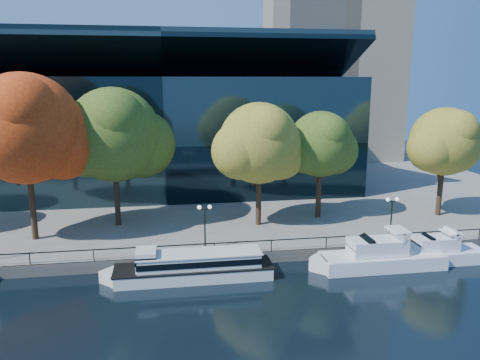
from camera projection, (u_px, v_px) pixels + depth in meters
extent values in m
plane|color=black|center=(219.00, 280.00, 37.23)|extent=(160.00, 160.00, 0.00)
cube|color=slate|center=(192.00, 180.00, 72.38)|extent=(90.00, 67.00, 1.00)
cube|color=#47443F|center=(215.00, 260.00, 40.07)|extent=(90.00, 0.25, 1.00)
cube|color=black|center=(214.00, 243.00, 39.96)|extent=(88.20, 0.08, 0.08)
cube|color=black|center=(214.00, 249.00, 40.06)|extent=(0.07, 0.07, 0.90)
cube|color=black|center=(165.00, 135.00, 65.85)|extent=(50.00, 24.00, 16.00)
cube|color=black|center=(162.00, 65.00, 60.00)|extent=(50.00, 17.14, 7.86)
cube|color=silver|center=(194.00, 273.00, 37.53)|extent=(12.40, 3.01, 0.97)
cube|color=black|center=(194.00, 267.00, 37.43)|extent=(12.65, 3.07, 0.11)
cube|color=silver|center=(115.00, 277.00, 36.59)|extent=(2.49, 2.49, 0.97)
cube|color=silver|center=(199.00, 260.00, 37.38)|extent=(9.67, 2.47, 1.06)
cube|color=black|center=(199.00, 259.00, 37.37)|extent=(9.80, 2.53, 0.49)
cube|color=silver|center=(199.00, 253.00, 37.26)|extent=(9.92, 2.59, 0.09)
cube|color=silver|center=(146.00, 260.00, 36.69)|extent=(1.59, 2.11, 1.59)
cube|color=black|center=(146.00, 258.00, 36.65)|extent=(1.64, 2.17, 0.62)
cube|color=white|center=(382.00, 261.00, 39.65)|extent=(10.45, 2.98, 1.19)
cube|color=white|center=(323.00, 265.00, 38.86)|extent=(2.29, 2.29, 1.19)
cube|color=white|center=(382.00, 254.00, 39.52)|extent=(10.24, 2.93, 0.08)
cube|color=white|center=(377.00, 246.00, 39.29)|extent=(4.70, 2.24, 1.29)
cube|color=black|center=(362.00, 246.00, 39.06)|extent=(2.06, 2.15, 1.63)
cube|color=white|center=(398.00, 234.00, 39.36)|extent=(0.25, 2.33, 0.80)
cube|color=white|center=(398.00, 230.00, 39.28)|extent=(1.39, 2.33, 0.15)
cube|color=white|center=(438.00, 256.00, 40.90)|extent=(8.10, 2.52, 1.08)
cube|color=white|center=(395.00, 259.00, 40.28)|extent=(1.98, 1.98, 1.08)
cube|color=white|center=(439.00, 250.00, 40.78)|extent=(7.93, 2.47, 0.07)
cube|color=white|center=(435.00, 243.00, 40.58)|extent=(3.64, 1.89, 1.17)
cube|color=black|center=(424.00, 243.00, 40.41)|extent=(1.65, 1.81, 1.36)
cube|color=white|center=(451.00, 233.00, 40.61)|extent=(0.22, 1.96, 0.72)
cube|color=white|center=(451.00, 232.00, 40.60)|extent=(1.26, 1.96, 0.13)
cylinder|color=black|center=(32.00, 196.00, 43.10)|extent=(0.56, 0.56, 8.30)
cylinder|color=black|center=(35.00, 161.00, 42.69)|extent=(1.28, 1.96, 4.14)
cylinder|color=black|center=(23.00, 165.00, 42.13)|extent=(1.18, 1.34, 3.70)
sphere|color=#A2220D|center=(25.00, 129.00, 41.80)|extent=(10.02, 10.02, 10.02)
sphere|color=#A2220D|center=(62.00, 140.00, 43.93)|extent=(7.52, 7.52, 7.52)
sphere|color=#A2220D|center=(23.00, 110.00, 39.57)|extent=(6.01, 6.01, 6.01)
cylinder|color=black|center=(117.00, 190.00, 47.50)|extent=(0.56, 0.56, 7.44)
cylinder|color=black|center=(120.00, 161.00, 47.16)|extent=(1.19, 1.79, 3.72)
cylinder|color=black|center=(111.00, 164.00, 46.59)|extent=(1.09, 1.23, 3.33)
sphere|color=#324C17|center=(113.00, 135.00, 46.33)|extent=(9.40, 9.40, 9.40)
sphere|color=#324C17|center=(141.00, 144.00, 48.33)|extent=(7.05, 7.05, 7.05)
sphere|color=#324C17|center=(88.00, 144.00, 45.21)|extent=(6.58, 6.58, 6.58)
sphere|color=#324C17|center=(115.00, 120.00, 44.24)|extent=(5.64, 5.64, 5.64)
cylinder|color=black|center=(259.00, 193.00, 47.65)|extent=(0.56, 0.56, 6.77)
cylinder|color=black|center=(263.00, 166.00, 47.36)|extent=(1.11, 1.66, 3.40)
cylinder|color=black|center=(255.00, 170.00, 46.80)|extent=(1.02, 1.15, 3.04)
sphere|color=olive|center=(259.00, 143.00, 46.59)|extent=(8.12, 8.12, 8.12)
sphere|color=olive|center=(278.00, 151.00, 48.32)|extent=(6.09, 6.09, 6.09)
sphere|color=olive|center=(240.00, 151.00, 45.62)|extent=(5.69, 5.69, 5.69)
sphere|color=olive|center=(267.00, 131.00, 44.78)|extent=(4.87, 4.87, 4.87)
cylinder|color=black|center=(319.00, 188.00, 50.30)|extent=(0.56, 0.56, 6.41)
cylinder|color=black|center=(324.00, 165.00, 50.04)|extent=(1.07, 1.59, 3.22)
cylinder|color=black|center=(317.00, 168.00, 49.47)|extent=(0.98, 1.11, 2.88)
sphere|color=#324C17|center=(320.00, 144.00, 49.29)|extent=(6.97, 6.97, 6.97)
sphere|color=#324C17|center=(334.00, 150.00, 50.77)|extent=(5.23, 5.23, 5.23)
sphere|color=#324C17|center=(306.00, 150.00, 48.46)|extent=(4.88, 4.88, 4.88)
sphere|color=#324C17|center=(328.00, 134.00, 47.74)|extent=(4.18, 4.18, 4.18)
cylinder|color=black|center=(440.00, 186.00, 51.09)|extent=(0.56, 0.56, 6.54)
cylinder|color=black|center=(446.00, 163.00, 50.82)|extent=(1.08, 1.62, 3.28)
cylinder|color=black|center=(440.00, 166.00, 50.25)|extent=(1.00, 1.12, 2.93)
sphere|color=olive|center=(444.00, 142.00, 50.06)|extent=(7.33, 7.33, 7.33)
sphere|color=olive|center=(455.00, 148.00, 51.62)|extent=(5.50, 5.50, 5.50)
sphere|color=olive|center=(432.00, 148.00, 49.19)|extent=(5.13, 5.13, 5.13)
sphere|color=olive|center=(457.00, 131.00, 48.43)|extent=(4.40, 4.40, 4.40)
cylinder|color=black|center=(205.00, 230.00, 40.88)|extent=(0.14, 0.14, 3.60)
cube|color=black|center=(205.00, 209.00, 40.49)|extent=(0.90, 0.06, 0.06)
sphere|color=white|center=(199.00, 207.00, 40.38)|extent=(0.36, 0.36, 0.36)
sphere|color=white|center=(210.00, 207.00, 40.52)|extent=(0.36, 0.36, 0.36)
cylinder|color=black|center=(391.00, 221.00, 43.52)|extent=(0.14, 0.14, 3.60)
cube|color=black|center=(392.00, 201.00, 43.13)|extent=(0.90, 0.06, 0.06)
sphere|color=white|center=(388.00, 200.00, 43.02)|extent=(0.36, 0.36, 0.36)
sphere|color=white|center=(397.00, 199.00, 43.16)|extent=(0.36, 0.36, 0.36)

